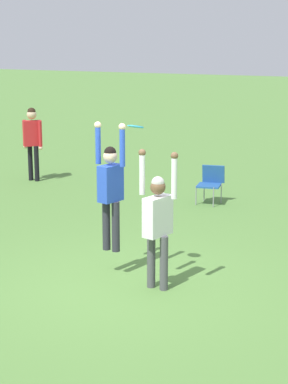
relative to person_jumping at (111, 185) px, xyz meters
The scene contains 6 objects.
ground_plane 1.46m from the person_jumping, 40.44° to the right, with size 120.00×120.00×0.00m, color #56843D.
person_jumping is the anchor object (origin of this frame).
person_defending 0.96m from the person_jumping, ahead, with size 0.61×0.49×2.01m.
frisbee 1.02m from the person_jumping, ahead, with size 0.23×0.23×0.07m.
camping_chair_3 4.99m from the person_jumping, 96.71° to the left, with size 0.60×0.64×0.83m.
person_spectator_far 7.27m from the person_jumping, 139.08° to the left, with size 0.61×0.48×1.87m.
Camera 1 is at (4.80, -7.48, 3.45)m, focal length 60.00 mm.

